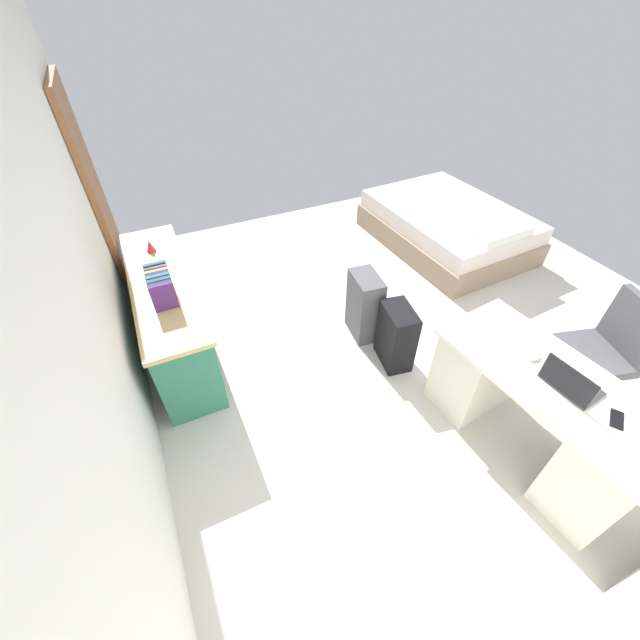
# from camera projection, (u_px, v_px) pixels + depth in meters

# --- Properties ---
(ground_plane) EXTENTS (5.64, 5.64, 0.00)m
(ground_plane) POSITION_uv_depth(u_px,v_px,m) (402.00, 335.00, 3.80)
(ground_plane) COLOR beige
(wall_back) EXTENTS (4.60, 0.10, 2.74)m
(wall_back) POSITION_uv_depth(u_px,v_px,m) (78.00, 279.00, 2.15)
(wall_back) COLOR silver
(wall_back) RESTS_ON ground_plane
(door_wooden) EXTENTS (0.88, 0.05, 2.04)m
(door_wooden) POSITION_uv_depth(u_px,v_px,m) (101.00, 205.00, 3.59)
(door_wooden) COLOR brown
(door_wooden) RESTS_ON ground_plane
(desk) EXTENTS (1.50, 0.81, 0.73)m
(desk) POSITION_uv_depth(u_px,v_px,m) (535.00, 411.00, 2.69)
(desk) COLOR silver
(desk) RESTS_ON ground_plane
(office_chair) EXTENTS (0.57, 0.57, 0.94)m
(office_chair) POSITION_uv_depth(u_px,v_px,m) (596.00, 358.00, 3.00)
(office_chair) COLOR black
(office_chair) RESTS_ON ground_plane
(credenza) EXTENTS (1.80, 0.48, 0.75)m
(credenza) POSITION_uv_depth(u_px,v_px,m) (171.00, 314.00, 3.45)
(credenza) COLOR #2D7056
(credenza) RESTS_ON ground_plane
(bed) EXTENTS (1.97, 1.49, 0.58)m
(bed) POSITION_uv_depth(u_px,v_px,m) (447.00, 226.00, 4.88)
(bed) COLOR gray
(bed) RESTS_ON ground_plane
(suitcase_black) EXTENTS (0.39, 0.28, 0.57)m
(suitcase_black) POSITION_uv_depth(u_px,v_px,m) (396.00, 336.00, 3.37)
(suitcase_black) COLOR black
(suitcase_black) RESTS_ON ground_plane
(suitcase_spare_grey) EXTENTS (0.38, 0.26, 0.64)m
(suitcase_spare_grey) POSITION_uv_depth(u_px,v_px,m) (364.00, 306.00, 3.62)
(suitcase_spare_grey) COLOR #4C4C51
(suitcase_spare_grey) RESTS_ON ground_plane
(laptop) EXTENTS (0.33, 0.25, 0.21)m
(laptop) POSITION_uv_depth(u_px,v_px,m) (570.00, 383.00, 2.36)
(laptop) COLOR #333338
(laptop) RESTS_ON desk
(computer_mouse) EXTENTS (0.07, 0.11, 0.03)m
(computer_mouse) POSITION_uv_depth(u_px,v_px,m) (535.00, 357.00, 2.57)
(computer_mouse) COLOR white
(computer_mouse) RESTS_ON desk
(cell_phone_near_laptop) EXTENTS (0.13, 0.15, 0.01)m
(cell_phone_near_laptop) POSITION_uv_depth(u_px,v_px,m) (617.00, 419.00, 2.23)
(cell_phone_near_laptop) COLOR black
(cell_phone_near_laptop) RESTS_ON desk
(book_row) EXTENTS (0.35, 0.17, 0.23)m
(book_row) POSITION_uv_depth(u_px,v_px,m) (161.00, 286.00, 2.96)
(book_row) COLOR #4C266B
(book_row) RESTS_ON credenza
(figurine_small) EXTENTS (0.08, 0.08, 0.11)m
(figurine_small) POSITION_uv_depth(u_px,v_px,m) (150.00, 246.00, 3.48)
(figurine_small) COLOR red
(figurine_small) RESTS_ON credenza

